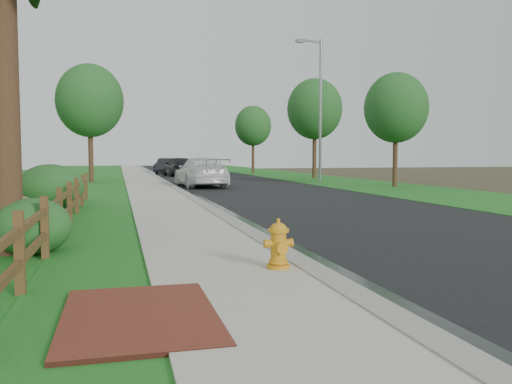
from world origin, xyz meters
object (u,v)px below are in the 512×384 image
object	(u,v)px
ranch_fence	(65,205)
fire_hydrant	(279,245)
white_suv	(201,172)
streetlight	(318,101)
dark_car_mid	(178,166)

from	to	relation	value
ranch_fence	fire_hydrant	xyz separation A→B (m)	(3.50, -5.53, -0.18)
ranch_fence	white_suv	world-z (taller)	white_suv
ranch_fence	streetlight	world-z (taller)	streetlight
white_suv	dark_car_mid	bearing A→B (deg)	-94.91
dark_car_mid	streetlight	xyz separation A→B (m)	(8.01, -10.84, 4.42)
ranch_fence	white_suv	size ratio (longest dim) A/B	3.06
white_suv	dark_car_mid	distance (m)	14.99
fire_hydrant	streetlight	world-z (taller)	streetlight
ranch_fence	dark_car_mid	xyz separation A→B (m)	(5.97, 31.26, 0.21)
ranch_fence	dark_car_mid	size ratio (longest dim) A/B	3.59
white_suv	ranch_fence	bearing A→B (deg)	67.53
ranch_fence	fire_hydrant	distance (m)	6.54
white_suv	streetlight	distance (m)	10.34
dark_car_mid	streetlight	world-z (taller)	streetlight
fire_hydrant	white_suv	size ratio (longest dim) A/B	0.13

